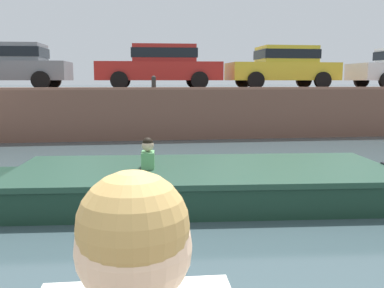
{
  "coord_description": "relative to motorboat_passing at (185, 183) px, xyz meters",
  "views": [
    {
      "loc": [
        -0.54,
        -1.06,
        1.88
      ],
      "look_at": [
        0.16,
        4.36,
        1.07
      ],
      "focal_mm": 40.0,
      "sensor_mm": 36.0,
      "label": 1
    }
  ],
  "objects": [
    {
      "name": "motorboat_passing",
      "position": [
        0.0,
        0.0,
        0.0
      ],
      "size": [
        7.28,
        2.77,
        1.0
      ],
      "color": "#193828",
      "rests_on": "ground"
    },
    {
      "name": "far_quay_wall",
      "position": [
        -0.21,
        9.89,
        0.54
      ],
      "size": [
        60.0,
        6.0,
        1.6
      ],
      "primitive_type": "cube",
      "color": "brown",
      "rests_on": "ground"
    },
    {
      "name": "ground_plane",
      "position": [
        -0.21,
        0.65,
        -0.26
      ],
      "size": [
        400.0,
        400.0,
        0.0
      ],
      "primitive_type": "plane",
      "color": "#3D5156"
    },
    {
      "name": "car_centre_red",
      "position": [
        0.14,
        8.96,
        2.19
      ],
      "size": [
        4.44,
        2.07,
        1.54
      ],
      "color": "#B2231E",
      "rests_on": "far_quay_wall"
    },
    {
      "name": "car_left_inner_grey",
      "position": [
        -5.01,
        8.96,
        2.19
      ],
      "size": [
        4.05,
        2.02,
        1.54
      ],
      "color": "slate",
      "rests_on": "far_quay_wall"
    },
    {
      "name": "far_wall_coping",
      "position": [
        -0.21,
        7.01,
        1.38
      ],
      "size": [
        60.0,
        0.24,
        0.08
      ],
      "primitive_type": "cube",
      "color": "#925F4C",
      "rests_on": "far_quay_wall"
    },
    {
      "name": "car_right_inner_yellow",
      "position": [
        4.7,
        8.96,
        2.19
      ],
      "size": [
        4.03,
        1.92,
        1.54
      ],
      "color": "yellow",
      "rests_on": "far_quay_wall"
    },
    {
      "name": "mooring_bollard_mid",
      "position": [
        -0.2,
        7.14,
        1.58
      ],
      "size": [
        0.15,
        0.15,
        0.45
      ],
      "color": "#2D2B28",
      "rests_on": "far_quay_wall"
    }
  ]
}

